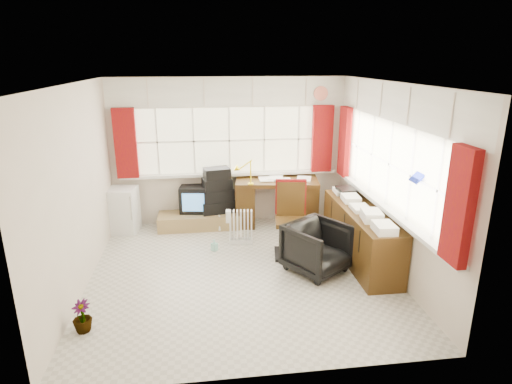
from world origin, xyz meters
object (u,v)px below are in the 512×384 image
Objects in this scene: office_chair at (317,248)px; desk at (277,199)px; mini_fridge at (123,210)px; crt_tv at (196,198)px; task_chair at (291,215)px; tv_bench at (200,220)px; credenza at (360,233)px; radiator at (241,230)px; desk_lamp at (251,167)px.

desk is at bearing 63.28° from office_chair.
desk is at bearing 0.50° from mini_fridge.
crt_tv is at bearing 8.35° from mini_fridge.
tv_bench is (-1.33, 1.17, -0.46)m from task_chair.
credenza reaches higher than office_chair.
desk is 1.82m from office_chair.
mini_fridge reaches higher than crt_tv.
task_chair is at bearing -43.63° from crt_tv.
task_chair reaches higher than mini_fridge.
desk is 1.18m from task_chair.
crt_tv is at bearing 127.12° from radiator.
mini_fridge is at bearing -171.65° from crt_tv.
tv_bench is at bearing -69.86° from crt_tv.
office_chair is 1.33× the size of crt_tv.
credenza is at bearing -33.71° from tv_bench.
office_chair is at bearing -82.49° from desk.
desk is 3.57× the size of desk_lamp.
desk_lamp is (-0.48, -0.22, 0.65)m from desk.
desk_lamp is at bearing -22.35° from crt_tv.
crt_tv is at bearing 95.56° from office_chair.
credenza is (0.95, -1.52, -0.05)m from desk.
radiator is (-0.22, -0.54, -0.87)m from desk_lamp.
radiator is 0.39× the size of tv_bench.
crt_tv is at bearing 110.14° from tv_bench.
crt_tv is at bearing 173.74° from desk.
mini_fridge reaches higher than radiator.
desk is 2.58m from mini_fridge.
task_chair is 0.89m from radiator.
desk_lamp is 1.18m from task_chair.
desk_lamp is at bearing -14.44° from tv_bench.
task_chair is 0.79× the size of tv_bench.
credenza is (0.71, 0.28, 0.06)m from office_chair.
desk is 1.05× the size of tv_bench.
credenza is at bearing -24.81° from radiator.
credenza is at bearing -23.03° from mini_fridge.
task_chair is (0.48, -0.95, -0.50)m from desk_lamp.
tv_bench is (-0.64, 0.76, -0.10)m from radiator.
desk is 2.62× the size of crt_tv.
desk is at bearing 25.09° from desk_lamp.
credenza is 2.65× the size of mini_fridge.
crt_tv is at bearing 157.65° from desk_lamp.
office_chair is 0.76m from credenza.
task_chair is 1.47× the size of office_chair.
tv_bench is 2.49× the size of crt_tv.
radiator is at bearing 149.58° from task_chair.
mini_fridge reaches higher than office_chair.
office_chair is at bearing -69.32° from task_chair.
office_chair is 1.40m from radiator.
crt_tv is (-2.34, 1.68, 0.08)m from credenza.
mini_fridge is (-3.53, 1.50, -0.02)m from credenza.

